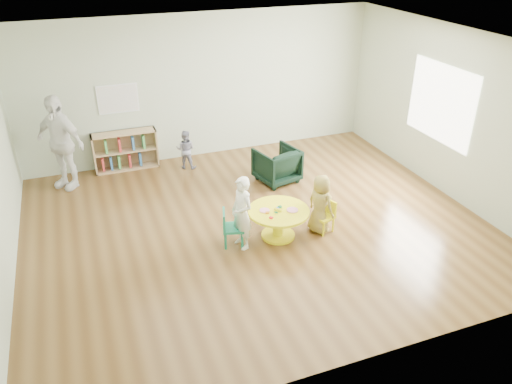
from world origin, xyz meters
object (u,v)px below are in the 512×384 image
at_px(kid_chair_left, 230,227).
at_px(child_right, 320,204).
at_px(activity_table, 278,218).
at_px(adult_caretaker, 60,142).
at_px(toddler, 186,149).
at_px(child_left, 242,213).
at_px(armchair, 277,165).
at_px(kid_chair_right, 325,215).
at_px(bookshelf, 125,150).

height_order(kid_chair_left, child_right, child_right).
relative_size(activity_table, adult_caretaker, 0.54).
bearing_deg(toddler, child_left, 120.56).
relative_size(armchair, child_left, 0.64).
height_order(armchair, child_right, child_right).
distance_m(child_right, toddler, 3.25).
bearing_deg(activity_table, child_right, -7.04).
height_order(kid_chair_right, adult_caretaker, adult_caretaker).
distance_m(child_right, adult_caretaker, 4.65).
height_order(bookshelf, toddler, toddler).
height_order(child_left, child_right, child_left).
height_order(activity_table, adult_caretaker, adult_caretaker).
bearing_deg(activity_table, adult_caretaker, 135.36).
bearing_deg(toddler, bookshelf, 7.75).
bearing_deg(adult_caretaker, child_right, 4.83).
distance_m(activity_table, child_right, 0.67).
bearing_deg(kid_chair_left, activity_table, 102.30).
distance_m(child_left, child_right, 1.24).
xyz_separation_m(activity_table, bookshelf, (-1.82, 3.28, 0.05)).
height_order(child_left, toddler, child_left).
relative_size(kid_chair_right, armchair, 0.72).
bearing_deg(kid_chair_left, toddler, -164.43).
height_order(child_left, adult_caretaker, adult_caretaker).
bearing_deg(activity_table, kid_chair_right, -7.14).
distance_m(armchair, child_left, 2.21).
distance_m(kid_chair_left, child_left, 0.31).
xyz_separation_m(kid_chair_right, bookshelf, (-2.56, 3.37, 0.09)).
distance_m(activity_table, kid_chair_left, 0.74).
distance_m(kid_chair_right, child_right, 0.22).
bearing_deg(bookshelf, child_right, -53.73).
xyz_separation_m(kid_chair_right, armchair, (-0.04, 1.82, 0.05)).
distance_m(activity_table, kid_chair_right, 0.75).
height_order(kid_chair_left, bookshelf, bookshelf).
bearing_deg(kid_chair_left, adult_caretaker, -126.49).
height_order(kid_chair_left, child_left, child_left).
relative_size(kid_chair_left, child_left, 0.51).
distance_m(activity_table, toddler, 2.96).
distance_m(armchair, child_right, 1.82).
height_order(armchair, toddler, toddler).
bearing_deg(toddler, kid_chair_right, 144.23).
relative_size(activity_table, child_right, 0.97).
relative_size(bookshelf, adult_caretaker, 0.71).
distance_m(kid_chair_left, kid_chair_right, 1.49).
bearing_deg(kid_chair_left, armchair, 155.46).
bearing_deg(bookshelf, kid_chair_left, -71.55).
bearing_deg(activity_table, kid_chair_left, 176.34).
height_order(bookshelf, child_left, child_left).
xyz_separation_m(kid_chair_left, adult_caretaker, (-2.18, 2.83, 0.55)).
height_order(kid_chair_left, adult_caretaker, adult_caretaker).
xyz_separation_m(child_left, toddler, (-0.13, 2.92, -0.17)).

